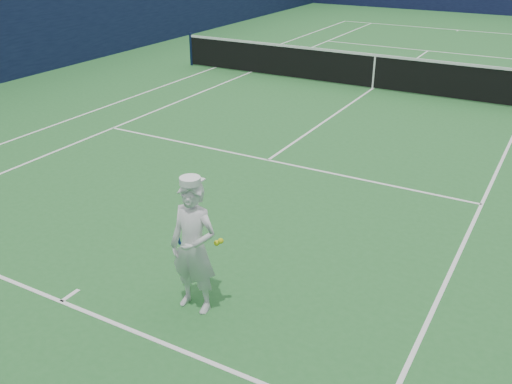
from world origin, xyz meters
The scene contains 5 objects.
ground centered at (0.00, 0.00, 0.00)m, with size 80.00×80.00×0.00m, color #286A2E.
court_markings centered at (0.00, 0.00, 0.00)m, with size 11.03×23.83×0.01m.
windscreen_fence centered at (0.00, 0.00, 2.00)m, with size 20.12×36.12×4.00m.
tennis_net centered at (0.00, 0.00, 0.55)m, with size 12.88×0.09×1.07m.
tennis_player centered at (1.54, -11.12, 0.85)m, with size 0.77×0.45×1.75m.
Camera 1 is at (5.03, -15.82, 4.28)m, focal length 40.00 mm.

